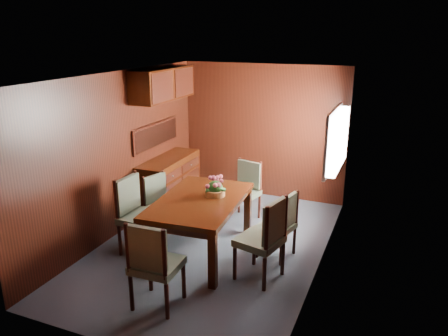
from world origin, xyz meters
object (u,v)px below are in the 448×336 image
at_px(chair_right_near, 266,235).
at_px(flower_centerpiece, 215,186).
at_px(dining_table, 200,206).
at_px(sideboard, 169,183).
at_px(chair_head, 153,261).
at_px(chair_left_near, 136,210).

relative_size(chair_right_near, flower_centerpiece, 3.61).
xyz_separation_m(dining_table, chair_right_near, (1.03, -0.32, -0.08)).
bearing_deg(chair_right_near, sideboard, 68.51).
distance_m(dining_table, chair_right_near, 1.08).
height_order(sideboard, dining_table, sideboard).
bearing_deg(chair_right_near, chair_head, 151.13).
bearing_deg(dining_table, chair_left_near, -165.38).
bearing_deg(flower_centerpiece, chair_right_near, -30.08).
relative_size(chair_left_near, chair_head, 1.03).
height_order(dining_table, chair_right_near, chair_right_near).
relative_size(chair_left_near, flower_centerpiece, 3.63).
height_order(sideboard, flower_centerpiece, flower_centerpiece).
relative_size(chair_right_near, chair_head, 1.02).
bearing_deg(chair_left_near, dining_table, 111.16).
height_order(chair_right_near, chair_head, chair_right_near).
height_order(chair_head, flower_centerpiece, flower_centerpiece).
bearing_deg(chair_head, dining_table, 91.56).
xyz_separation_m(sideboard, flower_centerpiece, (1.30, -1.02, 0.49)).
xyz_separation_m(chair_right_near, flower_centerpiece, (-0.89, 0.51, 0.34)).
relative_size(chair_head, flower_centerpiece, 3.52).
bearing_deg(sideboard, chair_right_near, -35.12).
bearing_deg(chair_left_near, flower_centerpiece, 118.29).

